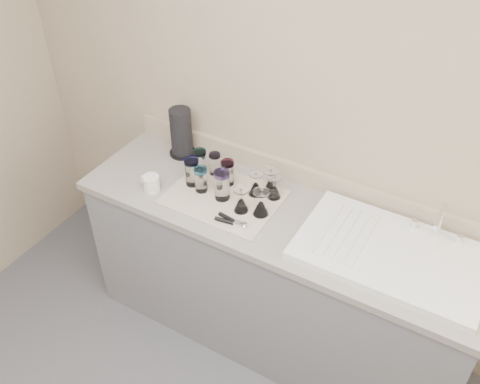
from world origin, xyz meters
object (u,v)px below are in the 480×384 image
Objects in this scene: goblet_back_left at (256,187)px; goblet_back_right at (274,190)px; tumbler_cyan at (215,164)px; tumbler_magenta at (192,172)px; sink_unit at (392,253)px; tumbler_purple at (227,173)px; can_opener at (231,221)px; white_mug at (151,183)px; tumbler_teal at (200,162)px; goblet_front_right at (261,206)px; paper_towel_roll at (181,133)px; goblet_front_left at (241,203)px; tumbler_lavender at (222,185)px; goblet_extra at (270,185)px; tumbler_blue at (201,179)px.

goblet_back_left reaches higher than goblet_back_right.
tumbler_magenta is (-0.05, -0.13, 0.01)m from tumbler_cyan.
goblet_back_right is (0.36, -0.02, -0.02)m from tumbler_cyan.
sink_unit is 0.90m from tumbler_purple.
can_opener is 1.33× the size of white_mug.
tumbler_teal is 0.45m from goblet_front_right.
tumbler_teal reaches higher than goblet_back_left.
tumbler_teal is 0.49× the size of paper_towel_roll.
goblet_front_left reaches higher than can_opener.
sink_unit is 0.73m from goblet_back_left.
goblet_front_left is at bearing -165.03° from goblet_front_right.
tumbler_lavender is at bearing -139.25° from goblet_back_left.
tumbler_cyan is 0.89× the size of tumbler_purple.
tumbler_teal is at bearing 176.69° from tumbler_purple.
goblet_extra is at bearing 79.99° from can_opener.
tumbler_cyan is at bearing 176.99° from goblet_back_right.
tumbler_cyan is (0.07, 0.03, -0.01)m from tumbler_teal.
sink_unit reaches higher than tumbler_purple.
white_mug is at bearing -154.34° from goblet_back_left.
goblet_front_left is 0.82× the size of can_opener.
tumbler_lavender is 0.17m from goblet_back_left.
tumbler_purple is 0.31m from can_opener.
sink_unit is 6.57× the size of goblet_back_right.
goblet_front_left is (0.17, -0.15, -0.03)m from tumbler_purple.
sink_unit is at bearing 7.44° from white_mug.
paper_towel_roll reaches higher than can_opener.
tumbler_lavender is (0.19, -0.02, 0.00)m from tumbler_magenta.
goblet_back_right is 0.45× the size of paper_towel_roll.
tumbler_magenta is at bearing 170.01° from goblet_front_left.
tumbler_purple is at bearing 154.70° from goblet_front_right.
goblet_front_left is at bearing -107.15° from goblet_extra.
tumbler_teal reaches higher than goblet_back_right.
goblet_back_right is at bearing 31.72° from tumbler_lavender.
sink_unit is at bearing 0.94° from tumbler_magenta.
tumbler_blue is 1.03× the size of goblet_front_left.
tumbler_teal is 0.08m from tumbler_cyan.
tumbler_lavender reaches higher than goblet_front_left.
white_mug is 0.36m from paper_towel_roll.
tumbler_blue is at bearing 178.50° from goblet_front_right.
tumbler_lavender is at bearing 134.61° from can_opener.
tumbler_teal is 0.86× the size of can_opener.
goblet_back_right is 0.19m from goblet_front_left.
goblet_front_left is at bearing -7.74° from tumbler_blue.
goblet_back_right is 1.04× the size of white_mug.
tumbler_lavender is at bearing -71.91° from tumbler_purple.
tumbler_magenta is at bearing 162.04° from tumbler_blue.
can_opener is at bearing -34.31° from paper_towel_roll.
goblet_back_left is 0.46× the size of paper_towel_roll.
tumbler_purple is 0.26m from goblet_back_right.
goblet_back_left is (-0.73, 0.07, 0.03)m from sink_unit.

